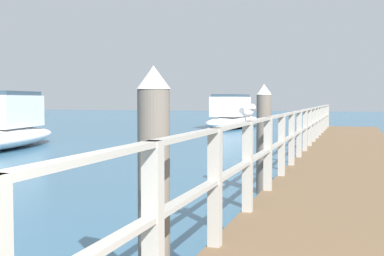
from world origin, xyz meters
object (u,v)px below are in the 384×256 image
Objects in this scene: boat_1 at (1,129)px; boat_2 at (234,117)px; dock_piling_near at (154,186)px; dock_piling_far at (264,138)px; seagull_foreground at (248,110)px.

boat_1 is 17.02m from boat_2.
boat_2 is at bearing 101.15° from dock_piling_near.
dock_piling_near is 28.99m from boat_2.
dock_piling_near is at bearing -90.00° from dock_piling_far.
boat_1 is at bearing 76.67° from boat_2.
seagull_foreground is at bearing 107.16° from boat_2.
dock_piling_near reaches higher than seagull_foreground.
boat_1 reaches higher than dock_piling_near.
boat_1 reaches higher than dock_piling_far.
boat_2 is at bearing 103.93° from dock_piling_far.
boat_2 reaches higher than seagull_foreground.
seagull_foreground is (0.38, 2.27, 0.61)m from dock_piling_near.
dock_piling_far is at bearing 108.20° from boat_2.
seagull_foreground is at bearing 80.46° from dock_piling_near.
dock_piling_far is at bearing -40.57° from boat_1.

